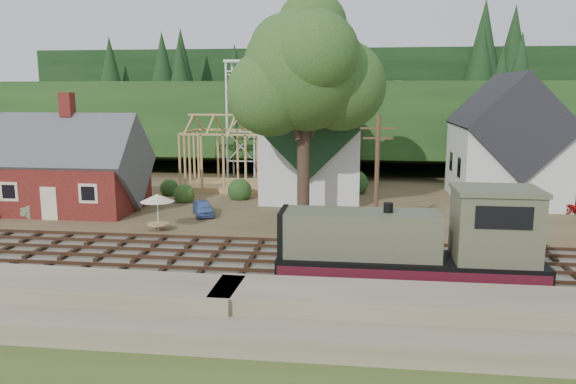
# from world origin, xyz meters

# --- Properties ---
(ground) EXTENTS (140.00, 140.00, 0.00)m
(ground) POSITION_xyz_m (0.00, 0.00, 0.00)
(ground) COLOR #384C1E
(ground) RESTS_ON ground
(embankment) EXTENTS (64.00, 5.00, 1.60)m
(embankment) POSITION_xyz_m (0.00, -8.50, 0.00)
(embankment) COLOR #7F7259
(embankment) RESTS_ON ground
(railroad_bed) EXTENTS (64.00, 11.00, 0.16)m
(railroad_bed) POSITION_xyz_m (0.00, 0.00, 0.08)
(railroad_bed) COLOR #726B5B
(railroad_bed) RESTS_ON ground
(village_flat) EXTENTS (64.00, 26.00, 0.30)m
(village_flat) POSITION_xyz_m (0.00, 18.00, 0.15)
(village_flat) COLOR brown
(village_flat) RESTS_ON ground
(hillside) EXTENTS (70.00, 28.96, 12.74)m
(hillside) POSITION_xyz_m (0.00, 42.00, 0.00)
(hillside) COLOR #1E3F19
(hillside) RESTS_ON ground
(ridge) EXTENTS (80.00, 20.00, 12.00)m
(ridge) POSITION_xyz_m (0.00, 58.00, 0.00)
(ridge) COLOR black
(ridge) RESTS_ON ground
(depot) EXTENTS (10.80, 7.41, 9.00)m
(depot) POSITION_xyz_m (-16.00, 11.00, 3.21)
(depot) COLOR #5A1416
(depot) RESTS_ON village_flat
(church) EXTENTS (8.40, 15.17, 13.00)m
(church) POSITION_xyz_m (2.00, 19.68, 5.18)
(church) COLOR silver
(church) RESTS_ON village_flat
(farmhouse) EXTENTS (8.40, 10.80, 10.60)m
(farmhouse) POSITION_xyz_m (18.00, 19.00, 4.87)
(farmhouse) COLOR silver
(farmhouse) RESTS_ON village_flat
(timber_frame) EXTENTS (8.20, 6.20, 6.99)m
(timber_frame) POSITION_xyz_m (-6.00, 22.00, 3.27)
(timber_frame) COLOR tan
(timber_frame) RESTS_ON village_flat
(lattice_tower) EXTENTS (3.20, 3.20, 12.12)m
(lattice_tower) POSITION_xyz_m (-6.00, 28.00, 10.03)
(lattice_tower) COLOR silver
(lattice_tower) RESTS_ON village_flat
(big_tree) EXTENTS (10.90, 8.40, 14.70)m
(big_tree) POSITION_xyz_m (2.17, 10.08, 10.22)
(big_tree) COLOR #38281E
(big_tree) RESTS_ON village_flat
(telegraph_pole_near) EXTENTS (2.20, 0.28, 8.00)m
(telegraph_pole_near) POSITION_xyz_m (7.00, 5.20, 4.25)
(telegraph_pole_near) COLOR #4C331E
(telegraph_pole_near) RESTS_ON ground
(locomotive) EXTENTS (12.30, 3.07, 4.91)m
(locomotive) POSITION_xyz_m (8.78, -3.00, 2.17)
(locomotive) COLOR black
(locomotive) RESTS_ON railroad_bed
(car_blue) EXTENTS (2.55, 3.58, 1.13)m
(car_blue) POSITION_xyz_m (-5.50, 10.34, 0.87)
(car_blue) COLOR #5577B7
(car_blue) RESTS_ON village_flat
(car_green) EXTENTS (3.56, 1.58, 1.14)m
(car_green) POSITION_xyz_m (-16.60, 8.20, 0.87)
(car_green) COLOR gray
(car_green) RESTS_ON village_flat
(car_red) EXTENTS (4.80, 3.54, 1.21)m
(car_red) POSITION_xyz_m (20.70, 15.38, 0.91)
(car_red) COLOR #AB0D0E
(car_red) RESTS_ON village_flat
(patio_set) EXTENTS (2.21, 2.21, 2.46)m
(patio_set) POSITION_xyz_m (-7.21, 5.50, 2.39)
(patio_set) COLOR silver
(patio_set) RESTS_ON village_flat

